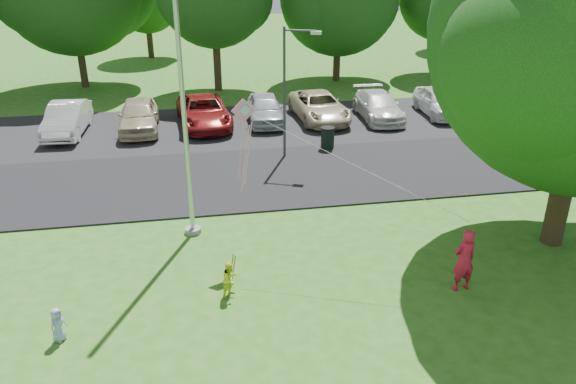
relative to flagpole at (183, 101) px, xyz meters
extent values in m
plane|color=#2E681B|center=(3.50, -5.00, -4.17)|extent=(120.00, 120.00, 0.00)
cube|color=black|center=(3.50, 4.00, -4.14)|extent=(60.00, 6.00, 0.06)
cube|color=black|center=(3.50, 10.50, -4.14)|extent=(42.00, 7.00, 0.06)
cylinder|color=#B7BABF|center=(0.00, 0.00, 0.83)|extent=(0.14, 0.14, 10.00)
cylinder|color=gray|center=(0.00, 0.00, -4.09)|extent=(0.50, 0.50, 0.16)
cylinder|color=#3F3F44|center=(3.90, 6.00, -1.53)|extent=(0.11, 0.11, 5.28)
cylinder|color=#3F3F44|center=(4.47, 5.76, 0.98)|extent=(1.16, 0.54, 0.07)
cube|color=silver|center=(5.04, 5.53, 0.92)|extent=(0.44, 0.33, 0.12)
cylinder|color=black|center=(5.90, 6.69, -3.71)|extent=(0.57, 0.57, 0.91)
cylinder|color=black|center=(5.90, 6.69, -3.23)|extent=(0.61, 0.61, 0.05)
cylinder|color=#332316|center=(10.55, -2.45, -2.60)|extent=(0.62, 0.62, 3.13)
sphere|color=#123E10|center=(8.85, -3.52, 1.53)|extent=(5.12, 5.12, 5.12)
sphere|color=#123E10|center=(8.25, -3.45, 1.57)|extent=(4.44, 4.44, 4.44)
cylinder|color=#332316|center=(-6.10, 20.24, -2.57)|extent=(0.44, 0.44, 3.19)
cylinder|color=#332316|center=(1.92, 17.90, -2.45)|extent=(0.44, 0.44, 3.43)
cylinder|color=#332316|center=(9.53, 19.17, -2.84)|extent=(0.44, 0.44, 2.66)
sphere|color=#123E10|center=(11.16, 19.89, 0.49)|extent=(4.72, 4.72, 4.72)
sphere|color=#123E10|center=(8.07, 18.26, 0.67)|extent=(4.36, 4.36, 4.36)
cylinder|color=#332316|center=(16.62, 19.89, -2.66)|extent=(0.44, 0.44, 3.02)
sphere|color=#123E10|center=(17.89, 20.46, 0.41)|extent=(3.68, 3.68, 3.68)
sphere|color=#123E10|center=(15.48, 19.18, 0.55)|extent=(3.40, 3.40, 3.40)
cylinder|color=#332316|center=(-2.50, 29.00, -2.87)|extent=(0.44, 0.44, 2.60)
sphere|color=#123E10|center=(-1.33, 29.52, -0.14)|extent=(3.38, 3.38, 3.38)
sphere|color=#123E10|center=(-3.54, 28.35, -0.01)|extent=(3.12, 3.12, 3.12)
cylinder|color=#332316|center=(21.50, 28.50, -2.87)|extent=(0.44, 0.44, 2.60)
imported|color=silver|center=(-5.44, 10.59, -3.39)|extent=(1.71, 4.39, 1.42)
imported|color=#C6B793|center=(-2.22, 10.51, -3.37)|extent=(1.84, 4.38, 1.48)
imported|color=maroon|center=(0.79, 10.79, -3.41)|extent=(2.69, 5.16, 1.39)
imported|color=#B2B7BF|center=(3.75, 10.78, -3.42)|extent=(1.80, 4.11, 1.38)
imported|color=#C6B793|center=(6.47, 10.79, -3.44)|extent=(2.52, 4.94, 1.34)
imported|color=silver|center=(9.41, 10.43, -3.46)|extent=(1.96, 4.50, 1.29)
imported|color=silver|center=(12.65, 10.54, -3.41)|extent=(1.87, 4.18, 1.40)
imported|color=red|center=(6.75, -4.31, -3.30)|extent=(0.68, 0.49, 1.73)
imported|color=yellow|center=(0.87, -3.55, -3.69)|extent=(0.59, 0.58, 0.96)
imported|color=#91A5DE|center=(-3.07, -4.63, -3.75)|extent=(0.46, 0.49, 0.83)
cube|color=pink|center=(1.59, -0.95, -0.09)|extent=(0.66, 0.06, 0.66)
cube|color=#8CC6E5|center=(1.64, -0.98, -0.07)|extent=(0.32, 0.04, 0.32)
cylinder|color=white|center=(4.17, -2.63, -1.15)|extent=(5.17, 3.37, 2.13)
cylinder|color=pink|center=(1.49, -0.95, -1.22)|extent=(0.21, 0.28, 1.75)
cylinder|color=pink|center=(1.69, -0.90, -1.36)|extent=(0.24, 0.46, 2.00)
cylinder|color=pink|center=(1.59, -1.03, -1.50)|extent=(0.26, 0.67, 2.24)
camera|label=1|loc=(0.21, -15.57, 4.11)|focal=35.00mm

